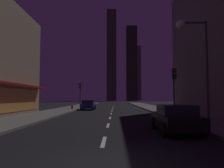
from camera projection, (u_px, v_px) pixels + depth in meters
ground_plane at (113, 108)px, 37.56m from camera, size 78.00×136.00×0.10m
sidewalk_right at (153, 108)px, 37.45m from camera, size 4.00×76.00×0.15m
sidewalk_left at (73, 108)px, 37.67m from camera, size 4.00×76.00×0.15m
lane_marking_center at (111, 114)px, 24.39m from camera, size 0.16×43.80×0.01m
skyscraper_distant_tall at (112, 56)px, 128.73m from camera, size 5.58×8.71×53.88m
skyscraper_distant_mid at (132, 64)px, 127.94m from camera, size 6.28×7.74×44.05m
skyscraper_distant_short at (135, 73)px, 162.93m from camera, size 8.66×6.24×40.91m
car_parked_near at (176, 118)px, 11.15m from camera, size 1.98×4.24×1.45m
car_parked_far at (88, 105)px, 32.46m from camera, size 1.98×4.24×1.45m
fire_hydrant_far_left at (72, 107)px, 31.66m from camera, size 0.42×0.30×0.65m
traffic_light_near_right at (174, 82)px, 18.35m from camera, size 0.32×0.48×4.20m
traffic_light_far_left at (80, 90)px, 36.45m from camera, size 0.32×0.48×4.20m
street_lamp_right at (193, 46)px, 13.50m from camera, size 1.96×0.56×6.58m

